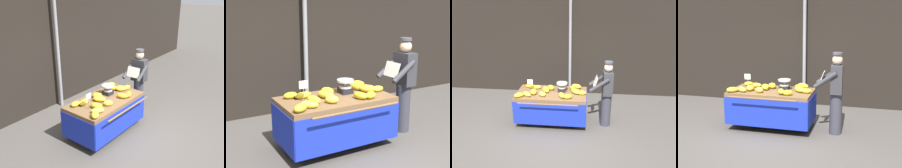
% 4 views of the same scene
% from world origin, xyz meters
% --- Properties ---
extents(ground_plane, '(60.00, 60.00, 0.00)m').
position_xyz_m(ground_plane, '(0.00, 0.00, 0.00)').
color(ground_plane, '#514C47').
extents(back_wall, '(16.00, 0.24, 3.86)m').
position_xyz_m(back_wall, '(0.00, 2.84, 1.93)').
color(back_wall, black).
rests_on(back_wall, ground).
extents(street_pole, '(0.09, 0.09, 3.21)m').
position_xyz_m(street_pole, '(0.13, 2.53, 1.60)').
color(street_pole, gray).
rests_on(street_pole, ground).
extents(banana_cart, '(1.81, 1.17, 0.85)m').
position_xyz_m(banana_cart, '(-0.19, 0.67, 0.62)').
color(banana_cart, brown).
rests_on(banana_cart, ground).
extents(weighing_scale, '(0.28, 0.28, 0.24)m').
position_xyz_m(weighing_scale, '(0.06, 0.79, 0.97)').
color(weighing_scale, black).
rests_on(weighing_scale, banana_cart).
extents(price_sign, '(0.14, 0.01, 0.34)m').
position_xyz_m(price_sign, '(-0.74, 0.65, 1.10)').
color(price_sign, '#997A51').
rests_on(price_sign, banana_cart).
extents(banana_bunch_0, '(0.26, 0.33, 0.12)m').
position_xyz_m(banana_bunch_0, '(-0.35, 0.70, 0.91)').
color(banana_bunch_0, yellow).
rests_on(banana_bunch_0, banana_cart).
extents(banana_bunch_1, '(0.24, 0.20, 0.12)m').
position_xyz_m(banana_bunch_1, '(0.26, 0.33, 0.91)').
color(banana_bunch_1, gold).
rests_on(banana_bunch_1, banana_cart).
extents(banana_bunch_2, '(0.31, 0.32, 0.12)m').
position_xyz_m(banana_bunch_2, '(0.43, 0.67, 0.91)').
color(banana_bunch_2, yellow).
rests_on(banana_bunch_2, banana_cart).
extents(banana_bunch_3, '(0.23, 0.14, 0.10)m').
position_xyz_m(banana_bunch_3, '(0.59, 0.61, 0.90)').
color(banana_bunch_3, yellow).
rests_on(banana_bunch_3, banana_cart).
extents(banana_bunch_4, '(0.29, 0.26, 0.11)m').
position_xyz_m(banana_bunch_4, '(-0.77, 0.39, 0.90)').
color(banana_bunch_4, yellow).
rests_on(banana_bunch_4, banana_cart).
extents(banana_bunch_5, '(0.21, 0.29, 0.12)m').
position_xyz_m(banana_bunch_5, '(-0.63, 0.53, 0.91)').
color(banana_bunch_5, gold).
rests_on(banana_bunch_5, banana_cart).
extents(banana_bunch_6, '(0.30, 0.22, 0.12)m').
position_xyz_m(banana_bunch_6, '(0.43, 1.01, 0.91)').
color(banana_bunch_6, gold).
rests_on(banana_bunch_6, banana_cart).
extents(banana_bunch_7, '(0.19, 0.29, 0.11)m').
position_xyz_m(banana_bunch_7, '(0.33, 0.87, 0.90)').
color(banana_bunch_7, gold).
rests_on(banana_bunch_7, banana_cart).
extents(banana_bunch_8, '(0.22, 0.15, 0.10)m').
position_xyz_m(banana_bunch_8, '(-0.84, 0.95, 0.90)').
color(banana_bunch_8, gold).
rests_on(banana_bunch_8, banana_cart).
extents(banana_bunch_9, '(0.21, 0.28, 0.12)m').
position_xyz_m(banana_bunch_9, '(0.10, 0.39, 0.91)').
color(banana_bunch_9, gold).
rests_on(banana_bunch_9, banana_cart).
extents(banana_bunch_10, '(0.32, 0.21, 0.10)m').
position_xyz_m(banana_bunch_10, '(-0.66, 0.87, 0.90)').
color(banana_bunch_10, yellow).
rests_on(banana_bunch_10, banana_cart).
extents(banana_bunch_11, '(0.25, 0.28, 0.13)m').
position_xyz_m(banana_bunch_11, '(-0.24, 0.85, 0.91)').
color(banana_bunch_11, gold).
rests_on(banana_bunch_11, banana_cart).
extents(banana_bunch_12, '(0.24, 0.24, 0.12)m').
position_xyz_m(banana_bunch_12, '(-0.39, 0.42, 0.91)').
color(banana_bunch_12, yellow).
rests_on(banana_bunch_12, banana_cart).
extents(banana_bunch_13, '(0.29, 0.27, 0.11)m').
position_xyz_m(banana_bunch_13, '(-0.94, 0.30, 0.90)').
color(banana_bunch_13, gold).
rests_on(banana_bunch_13, banana_cart).
extents(vendor_person, '(0.59, 0.53, 1.71)m').
position_xyz_m(vendor_person, '(1.19, 0.66, 0.87)').
color(vendor_person, '#383842').
rests_on(vendor_person, ground).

